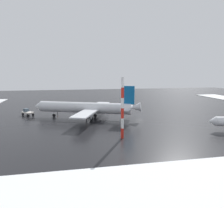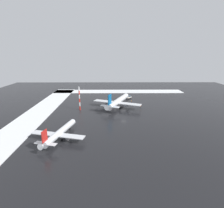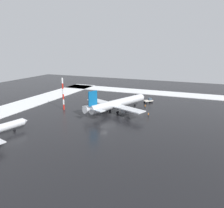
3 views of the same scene
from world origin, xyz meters
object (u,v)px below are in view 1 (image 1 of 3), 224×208
Objects in this scene: pushback_tug at (27,112)px; ground_crew_by_nose_gear at (86,119)px; airplane_parked_starboard at (87,108)px; ground_crew_beside_wing at (89,108)px; antenna_mast at (122,108)px; ground_crew_near_tug at (57,111)px.

pushback_tug reaches higher than ground_crew_by_nose_gear.
airplane_parked_starboard is 21.25× the size of ground_crew_beside_wing.
antenna_mast is at bearing 127.75° from airplane_parked_starboard.
ground_crew_by_nose_gear is 1.00× the size of ground_crew_beside_wing.
antenna_mast is at bearing -167.04° from ground_crew_by_nose_gear.
ground_crew_beside_wing is (2.19, 14.59, -2.77)m from airplane_parked_starboard.
airplane_parked_starboard reaches higher than pushback_tug.
airplane_parked_starboard is at bearing 42.76° from ground_crew_beside_wing.
airplane_parked_starboard is at bearing 149.83° from ground_crew_near_tug.
airplane_parked_starboard is at bearing -13.90° from ground_crew_by_nose_gear.
ground_crew_beside_wing is (2.77, 19.48, 0.00)m from ground_crew_by_nose_gear.
airplane_parked_starboard reaches higher than ground_crew_near_tug.
ground_crew_near_tug is 1.00× the size of ground_crew_beside_wing.
pushback_tug is 2.83× the size of ground_crew_by_nose_gear.
airplane_parked_starboard is at bearing 104.98° from antenna_mast.
ground_crew_by_nose_gear is at bearing 110.11° from antenna_mast.
ground_crew_by_nose_gear is 0.12× the size of antenna_mast.
pushback_tug is at bearing -1.18° from airplane_parked_starboard.
ground_crew_beside_wing is at bearing -145.85° from ground_crew_near_tug.
airplane_parked_starboard is 2.47× the size of antenna_mast.
airplane_parked_starboard is 15.01m from ground_crew_beside_wing.
airplane_parked_starboard reaches higher than ground_crew_by_nose_gear.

